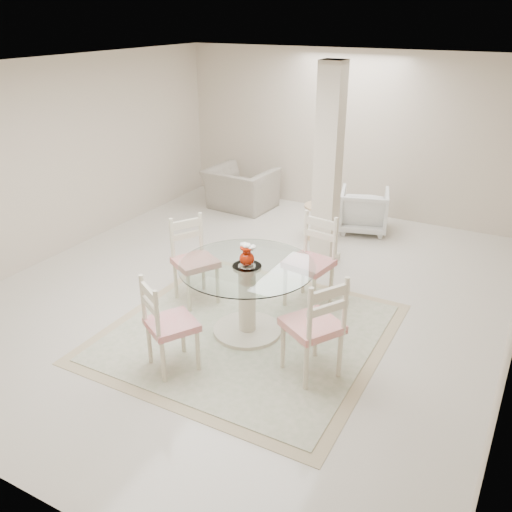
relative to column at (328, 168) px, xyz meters
The scene contains 13 objects.
ground 1.94m from the column, 111.04° to the right, with size 7.00×7.00×0.00m, color beige.
room_shell 1.48m from the column, 111.04° to the right, with size 6.02×7.02×2.71m.
column is the anchor object (origin of this frame).
area_rug 2.52m from the column, 90.90° to the right, with size 2.89×2.89×0.02m.
dining_table 2.33m from the column, 90.90° to the right, with size 1.43×1.43×0.82m.
red_vase 2.17m from the column, 90.89° to the right, with size 0.18×0.16×0.24m.
dining_chair_east 2.76m from the column, 69.78° to the right, with size 0.66×0.66×1.20m.
dining_chair_north 1.40m from the column, 74.94° to the right, with size 0.55×0.55×1.21m.
dining_chair_west 2.15m from the column, 119.30° to the right, with size 0.63×0.63×1.15m.
dining_chair_south 3.20m from the column, 97.47° to the right, with size 0.60×0.60×1.10m.
recliner_taupe 2.75m from the column, 146.46° to the left, with size 1.10×0.96×0.72m, color #A29B86.
armchair_white 1.73m from the column, 85.27° to the left, with size 0.73×0.75×0.69m, color white.
side_table 1.43m from the column, 115.30° to the left, with size 0.50×0.50×0.52m.
Camera 1 is at (2.96, -5.26, 3.25)m, focal length 38.00 mm.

